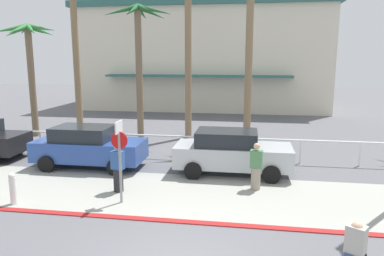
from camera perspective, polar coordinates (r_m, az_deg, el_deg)
ground_plane at (r=17.58m, az=4.24°, el=-3.65°), size 80.00×80.00×0.00m
sidewalk_strip at (r=12.08m, az=1.91°, el=-10.46°), size 44.00×4.00×0.02m
curb_paint at (r=10.26m, az=0.50°, el=-14.46°), size 44.00×0.24×0.03m
building_backdrop at (r=33.97m, az=2.08°, el=10.99°), size 21.37×10.94×8.89m
rail_fence at (r=15.93m, az=3.83°, el=-2.07°), size 21.35×0.08×1.04m
stop_sign_bike_lane at (r=11.23m, az=-11.19°, el=-3.39°), size 0.52×0.56×2.56m
bollard_0 at (r=12.49m, az=-26.07°, el=-8.42°), size 0.20×0.20×1.00m
palm_tree_1 at (r=22.38m, az=-24.05°, el=11.08°), size 3.11×3.45×6.24m
palm_tree_2 at (r=21.72m, az=-17.85°, el=16.14°), size 3.17×3.31×8.73m
palm_tree_3 at (r=20.48m, az=-8.35°, el=13.89°), size 3.83×3.23×7.22m
palm_tree_4 at (r=20.28m, az=-0.49°, el=18.81°), size 3.21×3.30×9.65m
palm_tree_5 at (r=18.62m, az=9.07°, el=17.38°), size 3.07×3.00×9.05m
car_blue_1 at (r=15.45m, az=-15.79°, el=-2.76°), size 4.40×2.02×1.69m
car_silver_2 at (r=14.10m, az=6.16°, el=-3.70°), size 4.40×2.02×1.69m
pedestrian_0 at (r=12.56m, az=9.92°, el=-6.22°), size 0.43×0.36×1.62m
pedestrian_1 at (r=12.42m, az=-11.43°, el=-6.41°), size 0.46×0.40×1.65m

